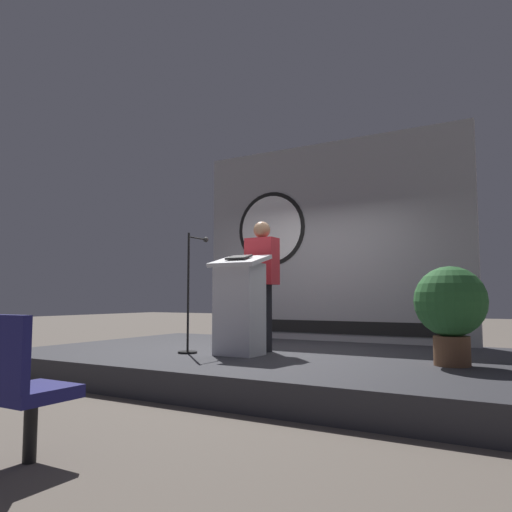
{
  "coord_description": "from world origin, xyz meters",
  "views": [
    {
      "loc": [
        2.98,
        -5.63,
        0.99
      ],
      "look_at": [
        -0.2,
        -0.15,
        1.52
      ],
      "focal_mm": 34.64,
      "sensor_mm": 36.0,
      "label": 1
    }
  ],
  "objects": [
    {
      "name": "ground_plane",
      "position": [
        0.0,
        0.0,
        0.0
      ],
      "size": [
        40.0,
        40.0,
        0.0
      ],
      "primitive_type": "plane",
      "color": "#6B6056"
    },
    {
      "name": "stage_platform",
      "position": [
        0.0,
        0.0,
        0.15
      ],
      "size": [
        6.4,
        4.0,
        0.3
      ],
      "primitive_type": "cube",
      "color": "#333338",
      "rests_on": "ground"
    },
    {
      "name": "banner_display",
      "position": [
        -0.03,
        1.85,
        1.91
      ],
      "size": [
        4.47,
        0.12,
        3.24
      ],
      "color": "#9E9EA3",
      "rests_on": "stage_platform"
    },
    {
      "name": "podium",
      "position": [
        -0.2,
        -0.55,
        0.89
      ],
      "size": [
        0.64,
        0.5,
        1.22
      ],
      "color": "silver",
      "rests_on": "stage_platform"
    },
    {
      "name": "speaker_person",
      "position": [
        -0.16,
        -0.07,
        1.16
      ],
      "size": [
        0.4,
        0.26,
        1.68
      ],
      "color": "black",
      "rests_on": "stage_platform"
    },
    {
      "name": "microphone_stand",
      "position": [
        -0.86,
        -0.65,
        0.83
      ],
      "size": [
        0.24,
        0.52,
        1.51
      ],
      "color": "black",
      "rests_on": "stage_platform"
    },
    {
      "name": "potted_plant",
      "position": [
        2.16,
        -0.25,
        0.9
      ],
      "size": [
        0.72,
        0.72,
        1.01
      ],
      "color": "brown",
      "rests_on": "stage_platform"
    },
    {
      "name": "audience_chair_left",
      "position": [
        0.26,
        -3.75,
        0.49
      ],
      "size": [
        0.44,
        0.45,
        0.89
      ],
      "color": "black",
      "rests_on": "ground"
    }
  ]
}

